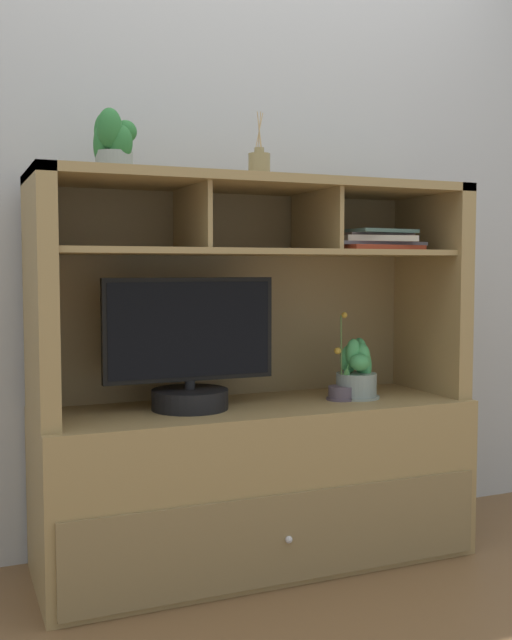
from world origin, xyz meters
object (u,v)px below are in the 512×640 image
diffuser_bottle (259,165)px  tv_monitor (190,357)px  media_console (255,444)px  magazine_stack_left (367,241)px  potted_orchid (341,390)px  potted_fern (357,373)px  potted_succulent (113,143)px

diffuser_bottle → tv_monitor: bearing=175.3°
media_console → diffuser_bottle: size_ratio=6.74×
tv_monitor → magazine_stack_left: size_ratio=1.52×
media_console → tv_monitor: size_ratio=2.57×
potted_orchid → diffuser_bottle: 0.85m
magazine_stack_left → media_console: bearing=-179.7°
tv_monitor → media_console: bearing=3.3°
potted_fern → magazine_stack_left: size_ratio=0.57×
potted_orchid → magazine_stack_left: 0.56m
tv_monitor → diffuser_bottle: diffuser_bottle is taller
magazine_stack_left → diffuser_bottle: (-0.45, -0.04, 0.25)m
tv_monitor → potted_fern: 0.64m
media_console → potted_orchid: size_ratio=4.76×
potted_fern → potted_succulent: 1.18m
media_console → potted_orchid: media_console is taller
potted_orchid → potted_fern: (0.08, 0.01, 0.06)m
potted_fern → potted_orchid: bearing=-169.3°
potted_fern → potted_succulent: potted_succulent is taller
media_console → potted_succulent: bearing=-177.5°
tv_monitor → potted_orchid: size_ratio=1.85×
tv_monitor → potted_orchid: tv_monitor is taller
potted_fern → potted_succulent: (-0.89, 0.02, 0.78)m
potted_orchid → tv_monitor: bearing=176.1°
potted_fern → diffuser_bottle: diffuser_bottle is taller
magazine_stack_left → potted_fern: bearing=-145.6°
potted_succulent → diffuser_bottle: bearing=-1.5°
magazine_stack_left → potted_orchid: bearing=-157.8°
diffuser_bottle → potted_succulent: diffuser_bottle is taller
potted_orchid → magazine_stack_left: magazine_stack_left is taller
tv_monitor → diffuser_bottle: (0.25, -0.02, 0.65)m
potted_orchid → potted_succulent: bearing=177.8°
magazine_stack_left → diffuser_bottle: size_ratio=1.72×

